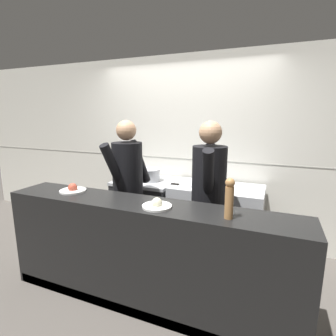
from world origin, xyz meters
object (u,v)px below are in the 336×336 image
chefs_knife (182,185)px  plated_dish_appetiser (157,205)px  chef_head_cook (128,186)px  chef_sous (208,196)px  plated_dish_main (73,189)px  oven_range (147,209)px  mixing_bowl_steel (218,183)px  stock_pot (149,174)px  pepper_mill (229,198)px

chefs_knife → plated_dish_appetiser: plated_dish_appetiser is taller
chef_head_cook → chef_sous: size_ratio=1.00×
chefs_knife → plated_dish_main: 1.34m
oven_range → chef_sous: (1.05, -0.64, 0.52)m
mixing_bowl_steel → chef_head_cook: bearing=-144.7°
stock_pot → chef_head_cook: (0.03, -0.61, -0.01)m
stock_pot → plated_dish_appetiser: 1.42m
plated_dish_main → chef_sous: 1.40m
pepper_mill → chef_head_cook: chef_head_cook is taller
plated_dish_appetiser → mixing_bowl_steel: bearing=78.9°
plated_dish_main → pepper_mill: bearing=-3.8°
plated_dish_main → pepper_mill: 1.61m
plated_dish_main → plated_dish_appetiser: 1.00m
plated_dish_main → pepper_mill: (1.60, -0.11, 0.14)m
chefs_knife → chef_sous: 0.69m
plated_dish_appetiser → pepper_mill: bearing=-1.3°
mixing_bowl_steel → chef_sous: chef_sous is taller
mixing_bowl_steel → pepper_mill: bearing=-74.7°
plated_dish_main → plated_dish_appetiser: plated_dish_main is taller
plated_dish_main → chef_sous: size_ratio=0.15×
mixing_bowl_steel → plated_dish_main: plated_dish_main is taller
stock_pot → chefs_knife: size_ratio=0.88×
mixing_bowl_steel → chef_sous: (0.04, -0.66, 0.03)m
stock_pot → plated_dish_main: size_ratio=1.25×
chefs_knife → oven_range: bearing=167.6°
oven_range → plated_dish_main: bearing=-101.8°
mixing_bowl_steel → pepper_mill: 1.37m
stock_pot → chefs_knife: bearing=-10.7°
oven_range → chef_head_cook: bearing=-82.5°
chef_head_cook → chefs_knife: bearing=60.2°
chef_head_cook → plated_dish_appetiser: bearing=-28.8°
chefs_knife → chef_head_cook: chef_head_cook is taller
pepper_mill → chef_sous: 0.75m
mixing_bowl_steel → chefs_knife: (-0.42, -0.15, -0.04)m
oven_range → chef_sous: 1.33m
plated_dish_main → chef_head_cook: bearing=58.8°
plated_dish_appetiser → chef_head_cook: size_ratio=0.15×
oven_range → mixing_bowl_steel: 1.12m
plated_dish_main → stock_pot: bearing=75.4°
stock_pot → chef_head_cook: chef_head_cook is taller
plated_dish_appetiser → chef_sous: (0.30, 0.63, -0.07)m
stock_pot → pepper_mill: (1.31, -1.25, 0.20)m
plated_dish_main → chef_head_cook: chef_head_cook is taller
stock_pot → pepper_mill: size_ratio=1.04×
oven_range → pepper_mill: 2.01m
stock_pot → plated_dish_main: plated_dish_main is taller
oven_range → chef_sous: bearing=-31.3°
plated_dish_appetiser → chef_head_cook: bearing=136.5°
plated_dish_appetiser → chef_head_cook: 0.93m
mixing_bowl_steel → chef_head_cook: (-0.92, -0.65, 0.03)m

